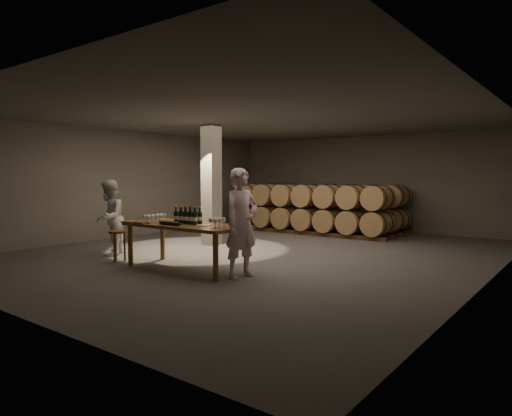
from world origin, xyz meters
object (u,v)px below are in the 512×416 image
Objects in this scene: tasting_table at (186,229)px; stool at (118,236)px; plate at (203,225)px; notebook_near at (140,222)px; person_woman at (109,218)px; person_man at (242,223)px; bottle_cluster at (188,217)px.

stool is at bearing -169.78° from tasting_table.
tasting_table is at bearing 177.43° from plate.
stool is at bearing 162.28° from notebook_near.
notebook_near is 1.79m from person_woman.
plate reaches higher than tasting_table.
notebook_near is at bearing 35.19° from person_woman.
bottle_cluster is at bearing 101.70° from person_man.
tasting_table is at bearing -89.30° from bottle_cluster.
person_woman is at bearing 179.20° from tasting_table.
tasting_table is at bearing 10.22° from stool.
bottle_cluster is at bearing 12.14° from stool.
stool is at bearing -172.60° from plate.
bottle_cluster reaches higher than stool.
person_man is at bearing 7.88° from plate.
bottle_cluster is 1.34m from person_man.
stool is (-2.25, -0.29, -0.36)m from plate.
person_woman reaches higher than stool.
notebook_near is 0.14× the size of person_woman.
stool is 0.93m from person_woman.
tasting_table is 3.91× the size of stool.
tasting_table is 1.36m from person_man.
person_man is at bearing 1.38° from bottle_cluster.
bottle_cluster is 0.91× the size of stool.
tasting_table is 10.28× the size of notebook_near.
tasting_table is at bearing 104.29° from person_man.
stool is (-0.93, 0.14, -0.37)m from notebook_near.
tasting_table reaches higher than stool.
plate is 3.05m from person_woman.
plate is at bearing 108.20° from person_man.
person_man reaches higher than notebook_near.
notebook_near is at bearing 114.44° from person_man.
plate is 1.07× the size of notebook_near.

